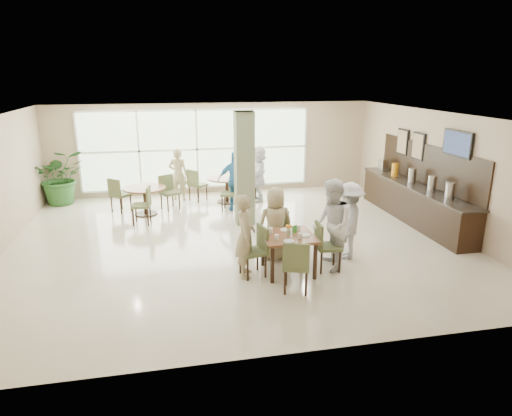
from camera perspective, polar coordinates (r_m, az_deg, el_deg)
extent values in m
plane|color=beige|center=(10.46, -2.41, -4.02)|extent=(10.00, 10.00, 0.00)
plane|color=white|center=(9.84, -2.61, 11.45)|extent=(10.00, 10.00, 0.00)
plane|color=tan|center=(14.44, -5.40, 7.40)|extent=(10.00, 0.00, 10.00)
plane|color=tan|center=(5.86, 4.64, -6.28)|extent=(10.00, 0.00, 10.00)
plane|color=tan|center=(11.90, 22.07, 4.32)|extent=(0.00, 9.00, 9.00)
plane|color=silver|center=(14.36, -7.39, 7.29)|extent=(7.00, 0.00, 7.00)
cube|color=#5E6949|center=(11.28, -1.48, 4.91)|extent=(0.45, 0.45, 2.80)
cube|color=brown|center=(8.59, 4.07, -3.55)|extent=(0.96, 0.96, 0.05)
cube|color=black|center=(8.27, 2.05, -7.14)|extent=(0.06, 0.06, 0.70)
cube|color=black|center=(8.48, 7.40, -6.64)|extent=(0.06, 0.06, 0.70)
cube|color=black|center=(8.99, 0.84, -5.12)|extent=(0.06, 0.06, 0.70)
cube|color=black|center=(9.19, 5.78, -4.72)|extent=(0.06, 0.06, 0.70)
cylinder|color=brown|center=(12.50, -13.78, 2.44)|extent=(1.13, 1.13, 0.04)
cylinder|color=black|center=(12.59, -13.67, 0.78)|extent=(0.10, 0.10, 0.71)
cylinder|color=black|center=(12.68, -13.56, -0.69)|extent=(0.60, 0.60, 0.03)
cylinder|color=brown|center=(13.35, -3.67, 3.77)|extent=(1.15, 1.15, 0.04)
cylinder|color=black|center=(13.44, -3.64, 2.21)|extent=(0.10, 0.10, 0.71)
cylinder|color=black|center=(13.52, -3.61, 0.81)|extent=(0.60, 0.60, 0.03)
cylinder|color=white|center=(8.84, 5.28, -2.48)|extent=(0.08, 0.08, 0.10)
cylinder|color=white|center=(8.31, 2.63, -3.67)|extent=(0.08, 0.08, 0.10)
cylinder|color=white|center=(8.66, 1.84, -2.83)|extent=(0.08, 0.08, 0.10)
cylinder|color=white|center=(8.42, 5.53, -3.47)|extent=(0.08, 0.08, 0.10)
cylinder|color=white|center=(8.26, 4.14, -4.14)|extent=(0.20, 0.20, 0.01)
cylinder|color=white|center=(8.83, 3.71, -2.74)|extent=(0.20, 0.20, 0.01)
cylinder|color=white|center=(8.58, 6.13, -3.39)|extent=(0.20, 0.20, 0.01)
cylinder|color=#99B27F|center=(8.56, 4.08, -3.02)|extent=(0.07, 0.07, 0.12)
sphere|color=orange|center=(8.53, 4.29, -2.31)|extent=(0.07, 0.07, 0.07)
sphere|color=orange|center=(8.54, 3.95, -2.27)|extent=(0.07, 0.07, 0.07)
sphere|color=orange|center=(8.50, 4.05, -2.38)|extent=(0.07, 0.07, 0.07)
cube|color=green|center=(8.68, 4.86, -2.64)|extent=(0.10, 0.05, 0.15)
cube|color=black|center=(12.36, 19.11, 0.49)|extent=(0.60, 4.60, 0.90)
cube|color=black|center=(12.24, 19.31, 2.61)|extent=(0.64, 4.70, 0.04)
cube|color=black|center=(12.29, 20.71, 5.05)|extent=(0.04, 4.60, 1.00)
cylinder|color=silver|center=(11.05, 23.06, 1.96)|extent=(0.20, 0.20, 0.40)
cylinder|color=silver|center=(11.62, 21.14, 2.83)|extent=(0.20, 0.20, 0.40)
cylinder|color=silver|center=(12.36, 18.94, 3.82)|extent=(0.20, 0.20, 0.40)
cylinder|color=orange|center=(13.13, 16.98, 4.61)|extent=(0.18, 0.18, 0.36)
cube|color=silver|center=(13.74, 15.61, 5.22)|extent=(0.18, 0.30, 0.36)
cube|color=black|center=(11.26, 23.88, 7.38)|extent=(0.06, 1.00, 0.58)
cube|color=#7F99CC|center=(11.24, 23.78, 7.38)|extent=(0.01, 0.92, 0.50)
cube|color=black|center=(12.63, 19.62, 7.29)|extent=(0.04, 0.55, 0.70)
cube|color=olive|center=(12.62, 19.53, 7.29)|extent=(0.01, 0.47, 0.62)
cube|color=black|center=(13.31, 17.87, 7.88)|extent=(0.04, 0.55, 0.70)
cube|color=olive|center=(13.30, 17.77, 7.88)|extent=(0.01, 0.47, 0.62)
imported|color=#275923|center=(14.31, -23.23, 3.60)|extent=(1.77, 1.77, 1.60)
imported|color=tan|center=(8.41, -1.35, -3.50)|extent=(0.47, 0.63, 1.58)
imported|color=tan|center=(9.20, 2.43, -1.98)|extent=(0.74, 0.41, 1.50)
imported|color=white|center=(8.79, 9.45, -2.16)|extent=(0.74, 0.92, 1.77)
imported|color=#A9A9AB|center=(9.43, 11.50, -1.57)|extent=(0.96, 1.17, 1.58)
imported|color=#408AC0|center=(12.59, -2.65, 3.43)|extent=(1.06, 0.75, 1.64)
imported|color=white|center=(13.50, 0.27, 4.34)|extent=(0.94, 1.62, 1.64)
imported|color=tan|center=(13.75, -9.69, 4.16)|extent=(0.66, 0.53, 1.56)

